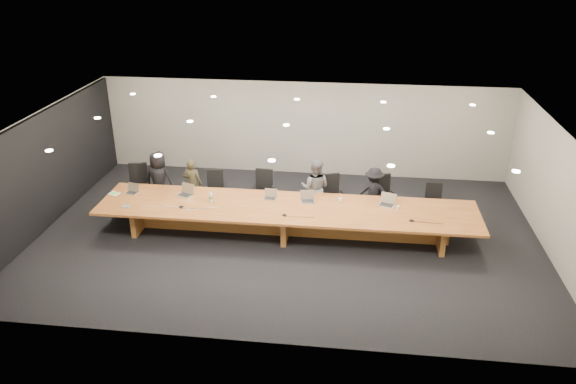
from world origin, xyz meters
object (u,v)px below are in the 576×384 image
(person_a, at_px, (159,180))
(person_c, at_px, (315,188))
(av_box, at_px, (126,206))
(water_bottle, at_px, (211,198))
(chair_mid_left, at_px, (262,191))
(paper_cup_near, at_px, (340,200))
(chair_mid_right, at_px, (333,196))
(conference_table, at_px, (286,215))
(laptop_d, at_px, (308,197))
(person_b, at_px, (193,184))
(mic_center, at_px, (284,215))
(chair_far_right, at_px, (434,203))
(mic_left, at_px, (181,206))
(chair_right, at_px, (383,196))
(laptop_b, at_px, (184,190))
(laptop_a, at_px, (131,189))
(amber_mug, at_px, (211,198))
(chair_far_left, at_px, (138,185))
(chair_left, at_px, (215,190))
(person_d, at_px, (374,192))
(laptop_e, at_px, (387,200))
(laptop_c, at_px, (270,195))
(mic_right, at_px, (412,220))
(paper_cup_far, at_px, (398,208))

(person_a, bearing_deg, person_c, -173.15)
(av_box, bearing_deg, water_bottle, 9.42)
(chair_mid_left, xyz_separation_m, paper_cup_near, (2.05, -0.85, 0.25))
(chair_mid_right, distance_m, person_c, 0.50)
(chair_mid_left, distance_m, water_bottle, 1.66)
(conference_table, relative_size, laptop_d, 26.40)
(chair_mid_left, xyz_separation_m, chair_mid_right, (1.83, -0.07, -0.01))
(person_b, height_order, mic_center, person_b)
(chair_far_right, height_order, mic_center, chair_far_right)
(conference_table, xyz_separation_m, mic_left, (-2.47, -0.32, 0.25))
(chair_right, height_order, laptop_b, chair_right)
(laptop_a, bearing_deg, laptop_d, 15.23)
(av_box, bearing_deg, amber_mug, 14.41)
(person_a, relative_size, person_b, 1.14)
(chair_far_left, bearing_deg, chair_mid_right, -11.91)
(person_a, xyz_separation_m, mic_left, (1.05, -1.48, -0.00))
(chair_right, distance_m, amber_mug, 4.38)
(chair_left, bearing_deg, av_box, -144.05)
(chair_mid_left, bearing_deg, paper_cup_near, -16.35)
(chair_mid_left, relative_size, water_bottle, 4.38)
(person_d, xyz_separation_m, mic_center, (-2.06, -1.72, 0.10))
(person_a, height_order, person_d, person_a)
(chair_far_right, xyz_separation_m, water_bottle, (-5.43, -1.18, 0.38))
(laptop_a, bearing_deg, laptop_e, 15.22)
(laptop_c, relative_size, paper_cup_near, 3.13)
(laptop_a, height_order, mic_center, laptop_a)
(person_a, bearing_deg, chair_far_left, 6.33)
(av_box, bearing_deg, chair_far_left, 96.83)
(chair_mid_left, bearing_deg, person_a, -171.42)
(mic_center, bearing_deg, mic_left, 176.98)
(conference_table, distance_m, mic_right, 2.92)
(person_a, distance_m, paper_cup_near, 4.84)
(laptop_e, relative_size, mic_right, 2.87)
(chair_right, height_order, laptop_e, chair_right)
(mic_center, height_order, mic_right, mic_right)
(conference_table, xyz_separation_m, laptop_e, (2.36, 0.34, 0.38))
(chair_mid_left, height_order, mic_center, chair_mid_left)
(amber_mug, xyz_separation_m, mic_center, (1.89, -0.63, -0.04))
(chair_mid_left, height_order, person_d, person_d)
(chair_far_left, distance_m, paper_cup_far, 6.80)
(paper_cup_far, bearing_deg, person_d, 116.67)
(chair_mid_right, bearing_deg, mic_left, -175.44)
(mic_left, bearing_deg, chair_left, 75.14)
(chair_left, distance_m, amber_mug, 1.14)
(person_b, relative_size, laptop_c, 4.44)
(person_a, relative_size, mic_center, 12.77)
(av_box, height_order, mic_left, mic_left)
(chair_far_left, height_order, mic_right, chair_far_left)
(chair_far_right, relative_size, laptop_c, 3.27)
(water_bottle, bearing_deg, chair_right, 17.71)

